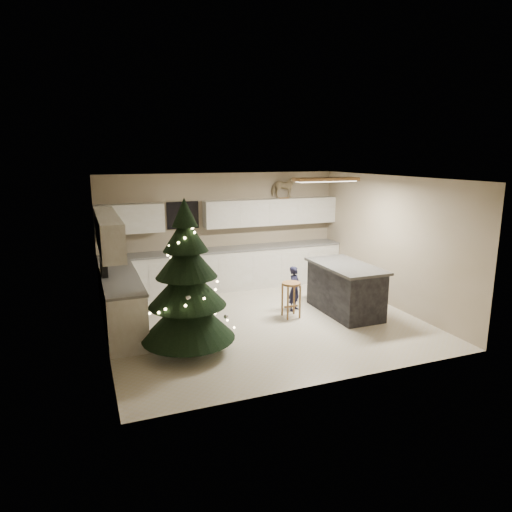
# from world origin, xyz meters

# --- Properties ---
(ground_plane) EXTENTS (5.50, 5.50, 0.00)m
(ground_plane) POSITION_xyz_m (0.00, 0.00, 0.00)
(ground_plane) COLOR beige
(room_shell) EXTENTS (5.52, 5.02, 2.61)m
(room_shell) POSITION_xyz_m (0.02, 0.00, 1.75)
(room_shell) COLOR gray
(room_shell) RESTS_ON ground_plane
(cabinetry) EXTENTS (5.50, 3.20, 2.00)m
(cabinetry) POSITION_xyz_m (-0.91, 1.65, 0.76)
(cabinetry) COLOR silver
(cabinetry) RESTS_ON ground_plane
(island) EXTENTS (0.90, 1.70, 0.95)m
(island) POSITION_xyz_m (1.65, -0.15, 0.48)
(island) COLOR black
(island) RESTS_ON ground_plane
(bar_stool) EXTENTS (0.35, 0.35, 0.67)m
(bar_stool) POSITION_xyz_m (0.57, -0.00, 0.51)
(bar_stool) COLOR olive
(bar_stool) RESTS_ON ground_plane
(christmas_tree) EXTENTS (1.49, 1.44, 2.39)m
(christmas_tree) POSITION_xyz_m (-1.57, -0.80, 0.98)
(christmas_tree) COLOR #3F2816
(christmas_tree) RESTS_ON ground_plane
(toddler) EXTENTS (0.38, 0.37, 0.88)m
(toddler) POSITION_xyz_m (0.79, 0.31, 0.44)
(toddler) COLOR #181931
(toddler) RESTS_ON ground_plane
(rocking_horse) EXTENTS (0.62, 0.39, 0.50)m
(rocking_horse) POSITION_xyz_m (1.47, 2.33, 2.26)
(rocking_horse) COLOR olive
(rocking_horse) RESTS_ON cabinetry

